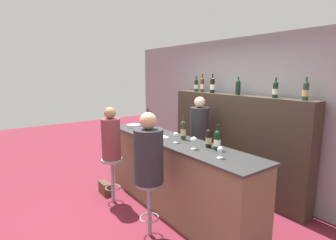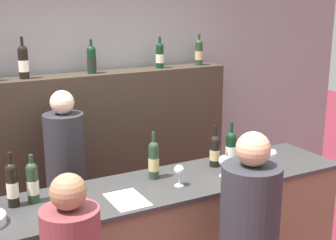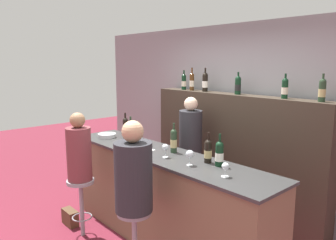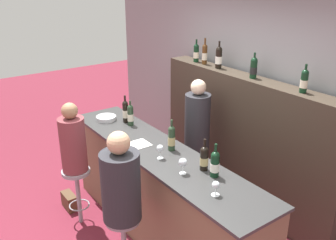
# 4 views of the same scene
# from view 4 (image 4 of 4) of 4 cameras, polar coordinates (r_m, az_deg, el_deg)

# --- Properties ---
(wall_back) EXTENTS (6.40, 0.05, 2.60)m
(wall_back) POSITION_cam_4_polar(r_m,az_deg,el_deg) (4.73, 13.80, 2.74)
(wall_back) COLOR gray
(wall_back) RESTS_ON ground_plane
(bar_counter) EXTENTS (2.90, 0.62, 1.07)m
(bar_counter) POSITION_cam_4_polar(r_m,az_deg,el_deg) (4.14, -1.40, -11.33)
(bar_counter) COLOR brown
(bar_counter) RESTS_ON ground_plane
(back_bar_cabinet) EXTENTS (2.72, 0.28, 1.65)m
(back_bar_cabinet) POSITION_cam_4_polar(r_m,az_deg,el_deg) (4.75, 11.50, -3.20)
(back_bar_cabinet) COLOR #382D23
(back_bar_cabinet) RESTS_ON ground_plane
(wine_bottle_counter_0) EXTENTS (0.07, 0.07, 0.34)m
(wine_bottle_counter_0) POSITION_cam_4_polar(r_m,az_deg,el_deg) (4.56, -6.50, 1.33)
(wine_bottle_counter_0) COLOR black
(wine_bottle_counter_0) RESTS_ON bar_counter
(wine_bottle_counter_1) EXTENTS (0.07, 0.07, 0.31)m
(wine_bottle_counter_1) POSITION_cam_4_polar(r_m,az_deg,el_deg) (4.47, -5.74, 0.79)
(wine_bottle_counter_1) COLOR #233823
(wine_bottle_counter_1) RESTS_ON bar_counter
(wine_bottle_counter_2) EXTENTS (0.07, 0.07, 0.33)m
(wine_bottle_counter_2) POSITION_cam_4_polar(r_m,az_deg,el_deg) (3.83, 0.54, -2.74)
(wine_bottle_counter_2) COLOR #233823
(wine_bottle_counter_2) RESTS_ON bar_counter
(wine_bottle_counter_3) EXTENTS (0.08, 0.08, 0.31)m
(wine_bottle_counter_3) POSITION_cam_4_polar(r_m,az_deg,el_deg) (3.48, 5.53, -5.79)
(wine_bottle_counter_3) COLOR black
(wine_bottle_counter_3) RESTS_ON bar_counter
(wine_bottle_counter_4) EXTENTS (0.08, 0.08, 0.32)m
(wine_bottle_counter_4) POSITION_cam_4_polar(r_m,az_deg,el_deg) (3.38, 7.16, -6.63)
(wine_bottle_counter_4) COLOR black
(wine_bottle_counter_4) RESTS_ON bar_counter
(wine_bottle_backbar_0) EXTENTS (0.07, 0.07, 0.30)m
(wine_bottle_backbar_0) POSITION_cam_4_polar(r_m,az_deg,el_deg) (5.12, 4.32, 10.19)
(wine_bottle_backbar_0) COLOR black
(wine_bottle_backbar_0) RESTS_ON back_bar_cabinet
(wine_bottle_backbar_1) EXTENTS (0.07, 0.07, 0.34)m
(wine_bottle_backbar_1) POSITION_cam_4_polar(r_m,az_deg,el_deg) (4.99, 5.61, 10.00)
(wine_bottle_backbar_1) COLOR #4C2D14
(wine_bottle_backbar_1) RESTS_ON back_bar_cabinet
(wine_bottle_backbar_2) EXTENTS (0.08, 0.08, 0.34)m
(wine_bottle_backbar_2) POSITION_cam_4_polar(r_m,az_deg,el_deg) (4.79, 7.74, 9.46)
(wine_bottle_backbar_2) COLOR black
(wine_bottle_backbar_2) RESTS_ON back_bar_cabinet
(wine_bottle_backbar_3) EXTENTS (0.08, 0.08, 0.30)m
(wine_bottle_backbar_3) POSITION_cam_4_polar(r_m,az_deg,el_deg) (4.41, 12.92, 7.79)
(wine_bottle_backbar_3) COLOR black
(wine_bottle_backbar_3) RESTS_ON back_bar_cabinet
(wine_bottle_backbar_4) EXTENTS (0.07, 0.07, 0.29)m
(wine_bottle_backbar_4) POSITION_cam_4_polar(r_m,az_deg,el_deg) (4.01, 20.04, 5.63)
(wine_bottle_backbar_4) COLOR black
(wine_bottle_backbar_4) RESTS_ON back_bar_cabinet
(wine_glass_0) EXTENTS (0.07, 0.07, 0.15)m
(wine_glass_0) POSITION_cam_4_polar(r_m,az_deg,el_deg) (3.67, -1.20, -4.39)
(wine_glass_0) COLOR silver
(wine_glass_0) RESTS_ON bar_counter
(wine_glass_1) EXTENTS (0.08, 0.08, 0.15)m
(wine_glass_1) POSITION_cam_4_polar(r_m,az_deg,el_deg) (3.41, 2.30, -6.52)
(wine_glass_1) COLOR silver
(wine_glass_1) RESTS_ON bar_counter
(wine_glass_2) EXTENTS (0.07, 0.07, 0.13)m
(wine_glass_2) POSITION_cam_4_polar(r_m,az_deg,el_deg) (3.13, 7.31, -9.90)
(wine_glass_2) COLOR silver
(wine_glass_2) RESTS_ON bar_counter
(metal_bowl) EXTENTS (0.25, 0.25, 0.05)m
(metal_bowl) POSITION_cam_4_polar(r_m,az_deg,el_deg) (4.70, -9.40, 0.28)
(metal_bowl) COLOR #B7B7BC
(metal_bowl) RESTS_ON bar_counter
(tasting_menu) EXTENTS (0.21, 0.30, 0.00)m
(tasting_menu) POSITION_cam_4_polar(r_m,az_deg,el_deg) (4.00, -4.95, -3.84)
(tasting_menu) COLOR white
(tasting_menu) RESTS_ON bar_counter
(bar_stool_left) EXTENTS (0.32, 0.32, 0.70)m
(bar_stool_left) POSITION_cam_4_polar(r_m,az_deg,el_deg) (4.47, -13.69, -9.30)
(bar_stool_left) COLOR gray
(bar_stool_left) RESTS_ON ground_plane
(guest_seated_left) EXTENTS (0.29, 0.29, 0.80)m
(guest_seated_left) POSITION_cam_4_polar(r_m,az_deg,el_deg) (4.23, -14.31, -3.24)
(guest_seated_left) COLOR brown
(guest_seated_left) RESTS_ON bar_stool_left
(bar_stool_right) EXTENTS (0.32, 0.32, 0.70)m
(bar_stool_right) POSITION_cam_4_polar(r_m,az_deg,el_deg) (3.66, -6.81, -16.65)
(bar_stool_right) COLOR gray
(bar_stool_right) RESTS_ON ground_plane
(guest_seated_right) EXTENTS (0.35, 0.35, 0.85)m
(guest_seated_right) POSITION_cam_4_polar(r_m,az_deg,el_deg) (3.35, -7.22, -9.48)
(guest_seated_right) COLOR #28282D
(guest_seated_right) RESTS_ON bar_stool_right
(bartender) EXTENTS (0.31, 0.31, 1.61)m
(bartender) POSITION_cam_4_polar(r_m,az_deg,el_deg) (4.72, 4.37, -3.98)
(bartender) COLOR #28282D
(bartender) RESTS_ON ground_plane
(handbag) EXTENTS (0.26, 0.12, 0.20)m
(handbag) POSITION_cam_4_polar(r_m,az_deg,el_deg) (4.97, -14.80, -11.85)
(handbag) COLOR #513823
(handbag) RESTS_ON ground_plane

